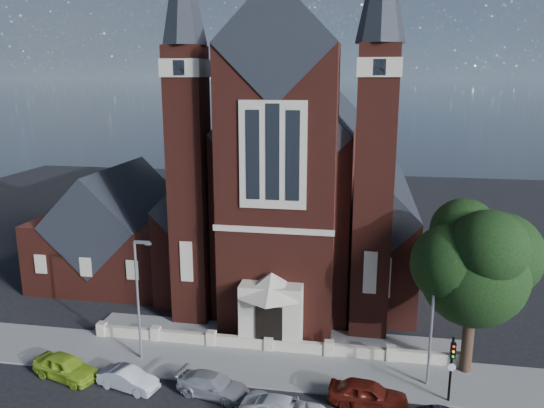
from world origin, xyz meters
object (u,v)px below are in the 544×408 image
(street_lamp_left, at_px, (139,293))
(car_lime_van, at_px, (66,367))
(church, at_px, (300,184))
(parish_hall, at_px, (119,234))
(street_tree, at_px, (477,268))
(car_dark_red, at_px, (368,394))
(traffic_signal, at_px, (452,362))
(street_lamp_right, at_px, (434,315))
(car_silver_b, at_px, (213,385))
(car_silver_a, at_px, (128,379))

(street_lamp_left, height_order, car_lime_van, street_lamp_left)
(church, height_order, car_lime_van, church)
(parish_hall, xyz_separation_m, street_tree, (28.60, -12.29, 2.95))
(church, relative_size, street_tree, 3.26)
(street_lamp_left, bearing_deg, church, 67.34)
(car_lime_van, bearing_deg, car_dark_red, -72.45)
(traffic_signal, height_order, car_lime_van, traffic_signal)
(street_tree, relative_size, street_lamp_left, 1.32)
(street_lamp_left, xyz_separation_m, street_lamp_right, (18.00, 0.00, 0.00))
(parish_hall, bearing_deg, car_lime_van, -75.41)
(street_lamp_left, distance_m, street_lamp_right, 18.00)
(church, xyz_separation_m, car_silver_b, (-2.27, -22.03, -7.55))
(street_lamp_right, distance_m, car_silver_a, 18.22)
(street_lamp_left, bearing_deg, street_lamp_right, 0.00)
(traffic_signal, relative_size, car_dark_red, 0.91)
(street_tree, relative_size, car_dark_red, 2.44)
(parish_hall, distance_m, car_lime_van, 17.73)
(parish_hall, bearing_deg, street_lamp_right, -28.22)
(parish_hall, height_order, car_silver_b, parish_hall)
(traffic_signal, bearing_deg, car_silver_a, -174.68)
(street_tree, distance_m, car_silver_b, 16.85)
(street_tree, bearing_deg, traffic_signal, -115.95)
(street_tree, bearing_deg, church, 126.17)
(street_tree, height_order, street_lamp_left, street_tree)
(street_tree, bearing_deg, parish_hall, 156.74)
(parish_hall, distance_m, car_dark_red, 28.18)
(traffic_signal, xyz_separation_m, car_silver_b, (-13.27, -1.52, -1.95))
(church, distance_m, street_lamp_right, 21.76)
(car_silver_a, bearing_deg, street_lamp_left, 22.91)
(street_lamp_right, bearing_deg, car_lime_van, -172.48)
(car_silver_b, bearing_deg, traffic_signal, -71.44)
(car_silver_b, bearing_deg, car_silver_a, 104.22)
(traffic_signal, distance_m, car_silver_a, 18.57)
(traffic_signal, bearing_deg, car_silver_b, -173.48)
(street_lamp_left, bearing_deg, street_tree, 4.76)
(street_tree, xyz_separation_m, street_lamp_right, (-2.51, -1.71, -2.36))
(street_tree, distance_m, street_lamp_left, 20.71)
(street_tree, relative_size, car_silver_b, 2.46)
(street_tree, height_order, traffic_signal, street_tree)
(street_tree, distance_m, car_silver_a, 21.55)
(church, height_order, parish_hall, church)
(street_lamp_left, distance_m, car_silver_b, 7.56)
(parish_hall, height_order, street_tree, street_tree)
(street_lamp_right, bearing_deg, car_silver_b, -165.96)
(parish_hall, relative_size, car_silver_a, 3.27)
(parish_hall, bearing_deg, street_tree, -23.26)
(traffic_signal, bearing_deg, car_dark_red, -166.68)
(street_tree, xyz_separation_m, street_lamp_left, (-20.51, -1.71, -2.36))
(street_tree, xyz_separation_m, car_silver_a, (-19.98, -4.99, -6.34))
(street_lamp_right, relative_size, car_silver_a, 2.17)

